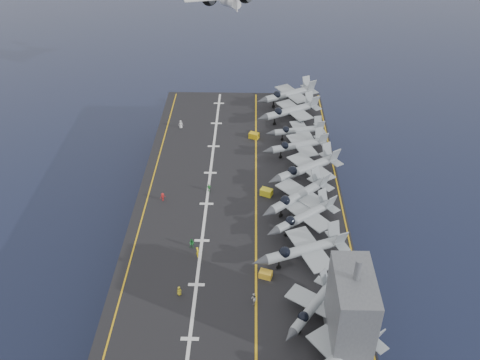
{
  "coord_description": "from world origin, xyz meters",
  "views": [
    {
      "loc": [
        1.96,
        -76.68,
        69.66
      ],
      "look_at": [
        0.0,
        4.0,
        13.0
      ],
      "focal_mm": 40.0,
      "sensor_mm": 36.0,
      "label": 1
    }
  ],
  "objects_px": {
    "island_superstructure": "(352,304)",
    "tow_cart_a": "(266,274)",
    "transport_plane": "(230,3)",
    "fighter_jet_0": "(338,358)"
  },
  "relations": [
    {
      "from": "tow_cart_a",
      "to": "transport_plane",
      "type": "bearing_deg",
      "value": 95.96
    },
    {
      "from": "fighter_jet_0",
      "to": "tow_cart_a",
      "type": "relative_size",
      "value": 8.23
    },
    {
      "from": "tow_cart_a",
      "to": "fighter_jet_0",
      "type": "bearing_deg",
      "value": -62.15
    },
    {
      "from": "island_superstructure",
      "to": "fighter_jet_0",
      "type": "bearing_deg",
      "value": -111.76
    },
    {
      "from": "island_superstructure",
      "to": "tow_cart_a",
      "type": "height_order",
      "value": "island_superstructure"
    },
    {
      "from": "island_superstructure",
      "to": "tow_cart_a",
      "type": "distance_m",
      "value": 17.32
    },
    {
      "from": "transport_plane",
      "to": "island_superstructure",
      "type": "bearing_deg",
      "value": -78.46
    },
    {
      "from": "island_superstructure",
      "to": "tow_cart_a",
      "type": "relative_size",
      "value": 6.77
    },
    {
      "from": "tow_cart_a",
      "to": "island_superstructure",
      "type": "bearing_deg",
      "value": -48.4
    },
    {
      "from": "fighter_jet_0",
      "to": "transport_plane",
      "type": "relative_size",
      "value": 0.67
    }
  ]
}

